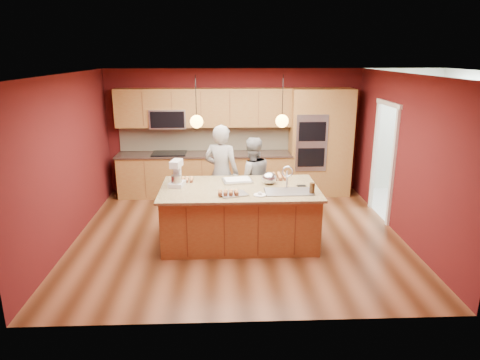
{
  "coord_description": "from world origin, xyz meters",
  "views": [
    {
      "loc": [
        -0.25,
        -6.8,
        3.01
      ],
      "look_at": [
        0.02,
        -0.1,
        1.01
      ],
      "focal_mm": 32.0,
      "sensor_mm": 36.0,
      "label": 1
    }
  ],
  "objects_px": {
    "mixing_bowl": "(269,178)",
    "person_left": "(221,174)",
    "person_right": "(252,179)",
    "stand_mixer": "(177,175)",
    "island": "(240,214)"
  },
  "relations": [
    {
      "from": "person_right",
      "to": "mixing_bowl",
      "type": "xyz_separation_m",
      "value": [
        0.23,
        -0.78,
        0.25
      ]
    },
    {
      "from": "person_left",
      "to": "mixing_bowl",
      "type": "relative_size",
      "value": 7.29
    },
    {
      "from": "person_left",
      "to": "person_right",
      "type": "bearing_deg",
      "value": -160.67
    },
    {
      "from": "person_left",
      "to": "person_right",
      "type": "distance_m",
      "value": 0.57
    },
    {
      "from": "person_left",
      "to": "stand_mixer",
      "type": "distance_m",
      "value": 1.11
    },
    {
      "from": "person_left",
      "to": "stand_mixer",
      "type": "xyz_separation_m",
      "value": [
        -0.72,
        -0.81,
        0.22
      ]
    },
    {
      "from": "person_left",
      "to": "stand_mixer",
      "type": "height_order",
      "value": "person_left"
    },
    {
      "from": "stand_mixer",
      "to": "mixing_bowl",
      "type": "distance_m",
      "value": 1.51
    },
    {
      "from": "person_left",
      "to": "stand_mixer",
      "type": "relative_size",
      "value": 4.23
    },
    {
      "from": "mixing_bowl",
      "to": "person_left",
      "type": "bearing_deg",
      "value": 135.3
    },
    {
      "from": "person_left",
      "to": "mixing_bowl",
      "type": "xyz_separation_m",
      "value": [
        0.79,
        -0.78,
        0.13
      ]
    },
    {
      "from": "island",
      "to": "person_right",
      "type": "xyz_separation_m",
      "value": [
        0.25,
        0.96,
        0.31
      ]
    },
    {
      "from": "person_right",
      "to": "stand_mixer",
      "type": "xyz_separation_m",
      "value": [
        -1.28,
        -0.81,
        0.33
      ]
    },
    {
      "from": "person_right",
      "to": "mixing_bowl",
      "type": "relative_size",
      "value": 6.34
    },
    {
      "from": "person_left",
      "to": "mixing_bowl",
      "type": "height_order",
      "value": "person_left"
    }
  ]
}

